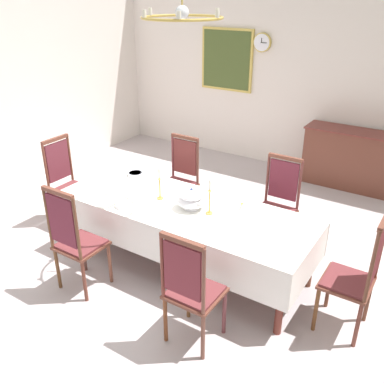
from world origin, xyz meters
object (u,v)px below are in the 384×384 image
object	(u,v)px
chair_north_b	(277,204)
sideboard	(351,159)
spoon_secondary	(117,203)
bowl_near_right	(123,205)
candlestick_west	(160,187)
bowl_near_left	(232,202)
chair_north_a	(180,178)
candlestick_east	(210,200)
chair_south_a	(75,239)
spoon_primary	(242,205)
dining_table	(184,212)
chair_head_east	(357,274)
mounted_clock	(262,42)
framed_painting	(227,60)
chair_south_b	(191,288)
chair_head_west	(67,182)
chandelier	(182,16)
bowl_far_left	(135,174)
soup_tureen	(191,199)

from	to	relation	value
chair_north_b	sideboard	xyz separation A→B (m)	(0.28, 2.24, -0.12)
spoon_secondary	bowl_near_right	bearing A→B (deg)	-10.71
candlestick_west	bowl_near_left	bearing A→B (deg)	24.66
bowl_near_left	sideboard	distance (m)	2.90
chair_north_a	candlestick_west	world-z (taller)	chair_north_a
chair_north_b	bowl_near_left	distance (m)	0.67
chair_north_a	candlestick_east	world-z (taller)	candlestick_east
chair_south_a	spoon_primary	world-z (taller)	chair_south_a
dining_table	chair_north_a	bearing A→B (deg)	126.69
dining_table	bowl_near_right	xyz separation A→B (m)	(-0.52, -0.36, 0.10)
chair_head_east	mounted_clock	distance (m)	4.47
spoon_secondary	framed_painting	xyz separation A→B (m)	(-0.76, 3.74, 0.94)
chair_south_a	chair_north_b	size ratio (longest dim) A/B	1.04
mounted_clock	spoon_secondary	bearing A→B (deg)	-88.12
spoon_secondary	mounted_clock	xyz separation A→B (m)	(-0.12, 3.73, 1.26)
candlestick_west	candlestick_east	world-z (taller)	candlestick_east
dining_table	chair_north_a	xyz separation A→B (m)	(-0.68, 0.91, -0.10)
chair_north_a	chair_south_b	world-z (taller)	chair_south_b
bowl_near_left	spoon_primary	bearing A→B (deg)	14.64
chair_north_b	sideboard	world-z (taller)	chair_north_b
chair_head_west	mounted_clock	bearing A→B (deg)	163.04
dining_table	mounted_clock	distance (m)	3.73
bowl_near_left	sideboard	world-z (taller)	sideboard
chair_south_b	bowl_near_right	size ratio (longest dim) A/B	6.70
bowl_near_right	spoon_secondary	bearing A→B (deg)	166.72
sideboard	chandelier	xyz separation A→B (m)	(-0.96, -3.15, 2.14)
chair_north_a	framed_painting	bearing A→B (deg)	-73.97
framed_painting	chandelier	size ratio (longest dim) A/B	1.41
candlestick_east	bowl_near_right	xyz separation A→B (m)	(-0.83, -0.36, -0.13)
bowl_near_right	mounted_clock	xyz separation A→B (m)	(-0.23, 3.75, 1.24)
chair_head_east	bowl_far_left	distance (m)	2.76
spoon_primary	sideboard	distance (m)	2.85
chair_south_a	candlestick_east	bearing A→B (deg)	42.74
chair_north_a	chair_head_west	world-z (taller)	chair_head_west
spoon_primary	mounted_clock	distance (m)	3.52
soup_tureen	bowl_far_left	distance (m)	1.10
bowl_far_left	spoon_primary	size ratio (longest dim) A/B	1.10
chair_head_east	chandelier	distance (m)	2.68
spoon_primary	framed_painting	size ratio (longest dim) A/B	0.17
dining_table	candlestick_west	distance (m)	0.38
chair_south_a	spoon_primary	xyz separation A→B (m)	(1.17, 1.26, 0.16)
chair_north_b	candlestick_east	bearing A→B (deg)	67.77
bowl_near_right	spoon_primary	xyz separation A→B (m)	(1.02, 0.71, -0.02)
candlestick_east	spoon_primary	world-z (taller)	candlestick_east
bowl_near_left	chair_head_west	bearing A→B (deg)	-171.52
chandelier	chair_north_b	bearing A→B (deg)	53.14
chair_north_b	chair_north_a	bearing A→B (deg)	0.01
chair_north_b	dining_table	bearing A→B (deg)	53.14
chair_north_b	soup_tureen	size ratio (longest dim) A/B	3.82
candlestick_east	chair_south_b	bearing A→B (deg)	-67.77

